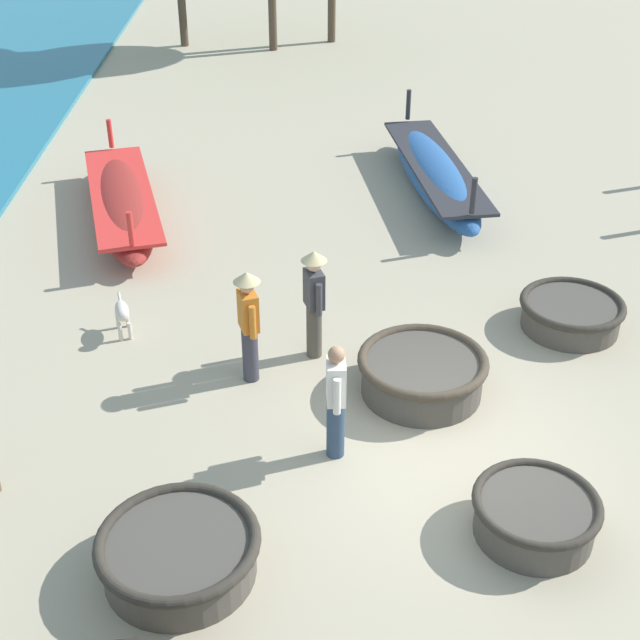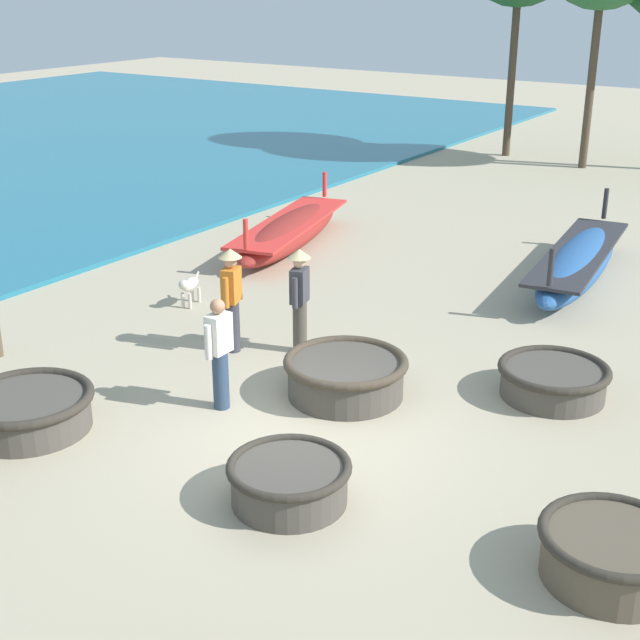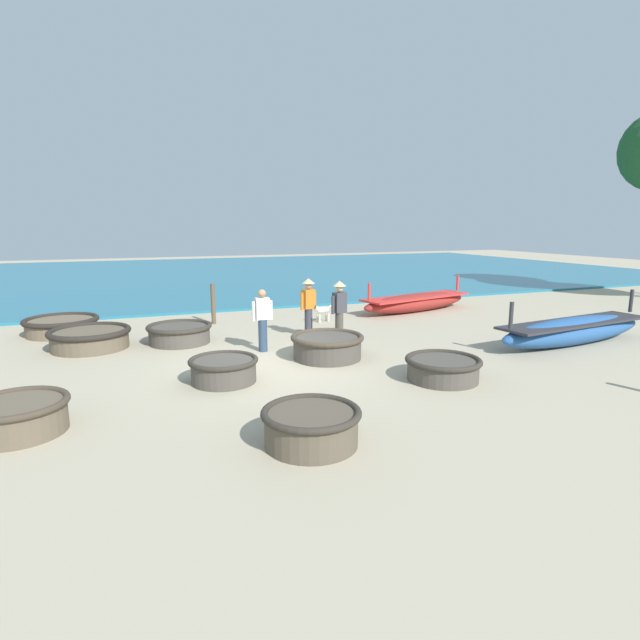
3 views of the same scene
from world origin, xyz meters
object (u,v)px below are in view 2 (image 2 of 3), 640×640
object	(u,v)px
long_boat_red_hull	(290,231)
fisherman_by_coracle	(300,294)
coracle_upturned	(553,379)
dog	(189,286)
fisherman_standing_right	(220,351)
coracle_far_left	(289,480)
fisherman_with_hat	(232,293)
long_boat_green_hull	(578,263)
coracle_far_right	(28,409)
coracle_nearest	(346,375)
coracle_center	(612,553)

from	to	relation	value
long_boat_red_hull	fisherman_by_coracle	bearing A→B (deg)	-52.91
coracle_upturned	dog	bearing A→B (deg)	-179.63
coracle_upturned	fisherman_by_coracle	world-z (taller)	fisherman_by_coracle
long_boat_red_hull	fisherman_standing_right	world-z (taller)	fisherman_standing_right
long_boat_red_hull	coracle_upturned	bearing A→B (deg)	-28.28
coracle_far_left	fisherman_with_hat	xyz separation A→B (m)	(-3.22, 3.00, 0.69)
coracle_far_left	long_boat_red_hull	size ratio (longest dim) A/B	0.28
coracle_upturned	fisherman_with_hat	xyz separation A→B (m)	(-4.73, -1.21, 0.70)
coracle_upturned	long_boat_green_hull	world-z (taller)	long_boat_green_hull
coracle_far_right	fisherman_by_coracle	world-z (taller)	fisherman_by_coracle
fisherman_by_coracle	coracle_nearest	bearing A→B (deg)	-33.08
coracle_center	coracle_far_left	bearing A→B (deg)	-169.43
dog	fisherman_by_coracle	bearing A→B (deg)	-12.10
coracle_far_right	long_boat_red_hull	xyz separation A→B (m)	(-1.99, 8.62, 0.06)
coracle_far_left	long_boat_red_hull	xyz separation A→B (m)	(-5.80, 8.14, 0.07)
coracle_nearest	dog	xyz separation A→B (m)	(-4.23, 1.53, 0.06)
coracle_center	long_boat_red_hull	world-z (taller)	long_boat_red_hull
coracle_far_right	fisherman_with_hat	distance (m)	3.59
dog	long_boat_green_hull	bearing A→B (deg)	44.17
coracle_center	coracle_upturned	size ratio (longest dim) A/B	0.94
coracle_nearest	dog	world-z (taller)	coracle_nearest
coracle_far_right	fisherman_standing_right	bearing A→B (deg)	47.78
coracle_upturned	fisherman_by_coracle	size ratio (longest dim) A/B	0.93
fisherman_with_hat	dog	bearing A→B (deg)	148.88
coracle_far_right	fisherman_by_coracle	size ratio (longest dim) A/B	1.03
coracle_center	dog	size ratio (longest dim) A/B	2.18
coracle_far_left	coracle_nearest	xyz separation A→B (m)	(-0.91, 2.64, 0.04)
fisherman_by_coracle	coracle_far_left	bearing A→B (deg)	-56.72
coracle_upturned	coracle_nearest	bearing A→B (deg)	-147.03
coracle_far_left	fisherman_with_hat	distance (m)	4.45
coracle_far_left	long_boat_green_hull	size ratio (longest dim) A/B	0.26
long_boat_green_hull	fisherman_standing_right	size ratio (longest dim) A/B	3.44
long_boat_red_hull	dog	xyz separation A→B (m)	(0.65, -3.97, 0.03)
coracle_nearest	long_boat_green_hull	distance (m)	6.75
long_boat_red_hull	fisherman_by_coracle	world-z (taller)	fisherman_by_coracle
long_boat_green_hull	fisherman_by_coracle	world-z (taller)	fisherman_by_coracle
coracle_far_left	coracle_center	world-z (taller)	coracle_center
coracle_far_right	coracle_upturned	bearing A→B (deg)	41.39
dog	coracle_center	bearing A→B (deg)	-22.47
fisherman_standing_right	dog	size ratio (longest dim) A/B	2.34
coracle_nearest	dog	bearing A→B (deg)	160.13
fisherman_by_coracle	coracle_upturned	bearing A→B (deg)	9.51
coracle_far_left	long_boat_green_hull	distance (m)	9.30
coracle_far_left	dog	world-z (taller)	dog
coracle_far_right	coracle_upturned	world-z (taller)	coracle_far_right
fisherman_standing_right	dog	distance (m)	4.14
fisherman_by_coracle	fisherman_standing_right	size ratio (longest dim) A/B	1.06
coracle_far_left	dog	xyz separation A→B (m)	(-5.15, 4.16, 0.10)
coracle_center	fisherman_by_coracle	size ratio (longest dim) A/B	0.88
long_boat_green_hull	fisherman_by_coracle	size ratio (longest dim) A/B	3.23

